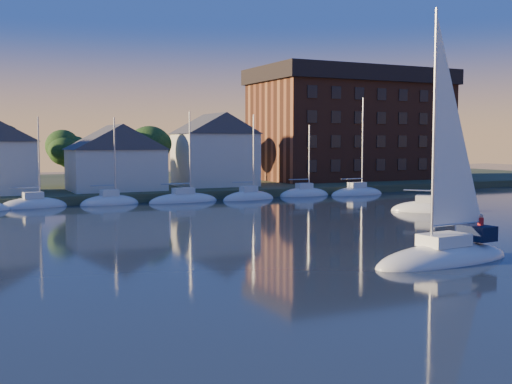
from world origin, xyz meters
TOP-DOWN VIEW (x-y plane):
  - shoreline_land at (0.00, 75.00)m, footprint 160.00×50.00m
  - wooden_dock at (0.00, 52.00)m, footprint 120.00×3.00m
  - clubhouse_centre at (-6.00, 57.00)m, footprint 11.55×8.40m
  - clubhouse_east at (8.00, 59.00)m, footprint 10.50×8.40m
  - condo_block at (34.00, 64.95)m, footprint 31.00×17.00m
  - tree_line at (2.00, 63.00)m, footprint 93.40×5.40m
  - moored_fleet at (-8.00, 49.00)m, footprint 71.50×2.40m
  - hero_sailboat at (1.41, 6.95)m, footprint 10.42×4.22m
  - drifting_sailboat_right at (18.07, 28.15)m, footprint 6.43×6.54m

SIDE VIEW (x-z plane):
  - shoreline_land at x=0.00m, z-range -1.00..1.00m
  - wooden_dock at x=0.00m, z-range -0.50..0.50m
  - drifting_sailboat_right at x=18.07m, z-range -5.41..5.60m
  - moored_fleet at x=-8.00m, z-range -5.93..6.12m
  - hero_sailboat at x=1.41m, z-range -7.16..8.43m
  - clubhouse_centre at x=-6.00m, z-range 1.09..9.17m
  - clubhouse_east at x=8.00m, z-range 1.10..10.90m
  - tree_line at x=2.00m, z-range 2.73..11.63m
  - condo_block at x=34.00m, z-range 1.09..18.49m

